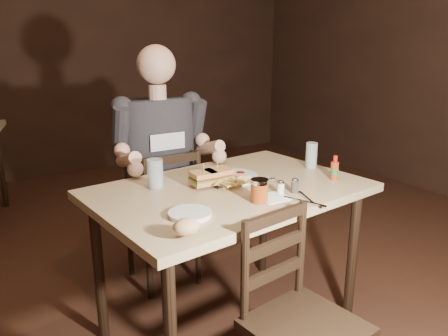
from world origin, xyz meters
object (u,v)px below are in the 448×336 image
main_table (230,202)px  hot_sauce (335,168)px  diner (162,135)px  syrup_dispenser (260,191)px  dinner_plate (232,178)px  glass_right (311,155)px  chair_near (306,327)px  glass_left (155,174)px  chair_far (162,216)px  side_plate (190,215)px

main_table → hot_sauce: bearing=-20.0°
diner → syrup_dispenser: size_ratio=9.71×
dinner_plate → glass_right: 0.48m
glass_right → syrup_dispenser: (-0.54, -0.27, -0.02)m
dinner_plate → syrup_dispenser: size_ratio=2.48×
glass_right → syrup_dispenser: size_ratio=1.38×
main_table → glass_right: bearing=3.4°
chair_near → glass_left: 0.93m
chair_far → diner: 0.50m
side_plate → glass_right: bearing=15.9°
glass_left → main_table: bearing=-30.7°
diner → glass_left: bearing=-117.9°
glass_right → diner: bearing=138.8°
chair_near → side_plate: 0.60m
main_table → glass_left: bearing=149.3°
side_plate → hot_sauce: bearing=2.3°
main_table → hot_sauce: hot_sauce is taller
glass_left → side_plate: glass_left is taller
syrup_dispenser → chair_far: bearing=89.4°
hot_sauce → syrup_dispenser: hot_sauce is taller
main_table → dinner_plate: size_ratio=5.27×
glass_left → syrup_dispenser: glass_left is taller
chair_near → glass_right: glass_right is taller
chair_far → glass_left: (-0.22, -0.45, 0.42)m
main_table → side_plate: size_ratio=7.88×
glass_left → glass_right: glass_right is taller
chair_near → glass_right: bearing=40.1°
glass_right → dinner_plate: bearing=172.0°
chair_far → hot_sauce: (0.57, -0.81, 0.41)m
chair_far → side_plate: (-0.25, -0.84, 0.36)m
hot_sauce → syrup_dispenser: bearing=-174.0°
chair_far → hot_sauce: size_ratio=6.88×
syrup_dispenser → chair_near: bearing=-104.7°
main_table → diner: size_ratio=1.35×
hot_sauce → side_plate: 0.82m
side_plate → chair_near: bearing=-57.1°
chair_far → dinner_plate: bearing=106.9°
syrup_dispenser → side_plate: bearing=171.1°
main_table → hot_sauce: (0.50, -0.18, 0.14)m
glass_left → glass_right: 0.85m
hot_sauce → chair_near: bearing=-142.1°
diner → syrup_dispenser: (0.08, -0.81, -0.10)m
diner → syrup_dispenser: bearing=-83.7°
chair_far → glass_left: size_ratio=6.16×
diner → hot_sauce: 0.95m
glass_left → glass_right: (0.84, -0.14, 0.00)m
main_table → syrup_dispenser: bearing=-90.5°
chair_far → hot_sauce: hot_sauce is taller
chair_far → syrup_dispenser: size_ratio=8.35×
main_table → syrup_dispenser: (-0.00, -0.23, 0.13)m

